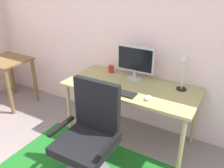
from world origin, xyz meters
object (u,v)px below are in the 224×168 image
at_px(cell_phone, 89,81).
at_px(desk_lamp, 184,66).
at_px(keyboard, 117,91).
at_px(coffee_cup, 111,69).
at_px(side_table, 8,68).
at_px(computer_mouse, 148,98).
at_px(desk, 131,91).
at_px(office_chair, 89,144).
at_px(monitor, 135,61).

xyz_separation_m(cell_phone, desk_lamp, (0.99, 0.35, 0.27)).
xyz_separation_m(keyboard, desk_lamp, (0.58, 0.41, 0.27)).
relative_size(keyboard, coffee_cup, 4.76).
relative_size(cell_phone, side_table, 0.19).
bearing_deg(side_table, computer_mouse, -1.43).
height_order(desk, cell_phone, cell_phone).
bearing_deg(cell_phone, computer_mouse, 21.34).
relative_size(keyboard, cell_phone, 3.07).
distance_m(desk_lamp, side_table, 2.55).
distance_m(keyboard, cell_phone, 0.42).
relative_size(keyboard, side_table, 0.60).
distance_m(keyboard, office_chair, 0.64).
bearing_deg(desk_lamp, keyboard, -144.29).
distance_m(monitor, office_chair, 1.11).
bearing_deg(keyboard, coffee_cup, 126.93).
bearing_deg(office_chair, monitor, 89.60).
xyz_separation_m(desk_lamp, side_table, (-2.50, -0.34, -0.39)).
relative_size(computer_mouse, coffee_cup, 1.15).
height_order(computer_mouse, cell_phone, computer_mouse).
bearing_deg(computer_mouse, office_chair, -119.54).
xyz_separation_m(keyboard, coffee_cup, (-0.35, 0.46, 0.04)).
distance_m(coffee_cup, cell_phone, 0.40).
bearing_deg(desk_lamp, monitor, 179.35).
xyz_separation_m(cell_phone, office_chair, (0.44, -0.63, -0.29)).
bearing_deg(desk, desk_lamp, 20.85).
distance_m(desk, monitor, 0.36).
relative_size(cell_phone, office_chair, 0.14).
bearing_deg(desk_lamp, side_table, -172.26).
bearing_deg(coffee_cup, desk, -31.09).
height_order(monitor, keyboard, monitor).
relative_size(coffee_cup, desk_lamp, 0.22).
bearing_deg(desk_lamp, office_chair, -119.74).
bearing_deg(cell_phone, desk_lamp, 44.25).
height_order(coffee_cup, cell_phone, coffee_cup).
bearing_deg(desk, cell_phone, -162.70).
relative_size(computer_mouse, office_chair, 0.10).
xyz_separation_m(monitor, side_table, (-1.93, -0.35, -0.35)).
bearing_deg(desk_lamp, computer_mouse, -120.04).
bearing_deg(desk, monitor, 103.44).
xyz_separation_m(cell_phone, side_table, (-1.50, 0.01, -0.12)).
distance_m(computer_mouse, cell_phone, 0.77).
xyz_separation_m(desk, monitor, (-0.05, 0.20, 0.30)).
relative_size(monitor, cell_phone, 3.34).
xyz_separation_m(desk, side_table, (-1.98, -0.14, -0.05)).
height_order(monitor, office_chair, monitor).
relative_size(coffee_cup, office_chair, 0.09).
distance_m(keyboard, coffee_cup, 0.58).
bearing_deg(desk, keyboard, -104.82).
bearing_deg(coffee_cup, office_chair, -70.37).
bearing_deg(computer_mouse, desk_lamp, 59.96).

